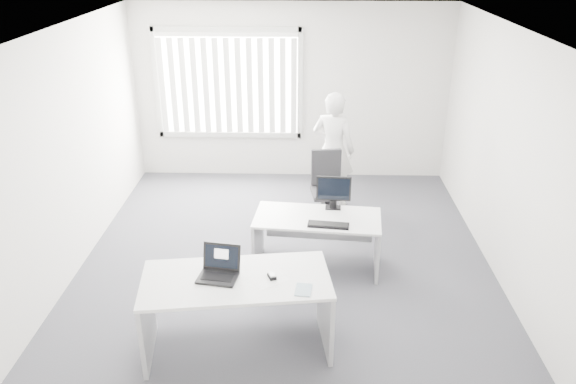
{
  "coord_description": "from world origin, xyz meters",
  "views": [
    {
      "loc": [
        0.2,
        -5.77,
        3.68
      ],
      "look_at": [
        0.03,
        0.15,
        0.97
      ],
      "focal_mm": 35.0,
      "sensor_mm": 36.0,
      "label": 1
    }
  ],
  "objects_px": {
    "office_chair": "(327,199)",
    "person": "(333,150)",
    "laptop": "(217,266)",
    "monitor": "(334,192)",
    "desk_near": "(237,298)",
    "desk_far": "(317,231)"
  },
  "relations": [
    {
      "from": "office_chair",
      "to": "person",
      "type": "distance_m",
      "value": 0.77
    },
    {
      "from": "laptop",
      "to": "office_chair",
      "type": "bearing_deg",
      "value": 77.17
    },
    {
      "from": "person",
      "to": "laptop",
      "type": "height_order",
      "value": "person"
    },
    {
      "from": "monitor",
      "to": "person",
      "type": "bearing_deg",
      "value": 91.16
    },
    {
      "from": "desk_near",
      "to": "office_chair",
      "type": "bearing_deg",
      "value": 63.41
    },
    {
      "from": "desk_far",
      "to": "office_chair",
      "type": "distance_m",
      "value": 1.27
    },
    {
      "from": "laptop",
      "to": "person",
      "type": "bearing_deg",
      "value": 78.95
    },
    {
      "from": "desk_near",
      "to": "laptop",
      "type": "height_order",
      "value": "laptop"
    },
    {
      "from": "desk_far",
      "to": "monitor",
      "type": "height_order",
      "value": "monitor"
    },
    {
      "from": "desk_near",
      "to": "monitor",
      "type": "xyz_separation_m",
      "value": [
        0.98,
        1.75,
        0.31
      ]
    },
    {
      "from": "person",
      "to": "desk_far",
      "type": "bearing_deg",
      "value": 101.59
    },
    {
      "from": "desk_far",
      "to": "monitor",
      "type": "relative_size",
      "value": 3.71
    },
    {
      "from": "desk_far",
      "to": "person",
      "type": "relative_size",
      "value": 0.9
    },
    {
      "from": "desk_far",
      "to": "monitor",
      "type": "xyz_separation_m",
      "value": [
        0.19,
        0.24,
        0.4
      ]
    },
    {
      "from": "desk_near",
      "to": "person",
      "type": "distance_m",
      "value": 3.46
    },
    {
      "from": "desk_far",
      "to": "laptop",
      "type": "height_order",
      "value": "laptop"
    },
    {
      "from": "desk_far",
      "to": "laptop",
      "type": "bearing_deg",
      "value": -116.57
    },
    {
      "from": "desk_far",
      "to": "person",
      "type": "xyz_separation_m",
      "value": [
        0.26,
        1.78,
        0.37
      ]
    },
    {
      "from": "office_chair",
      "to": "person",
      "type": "bearing_deg",
      "value": 72.61
    },
    {
      "from": "office_chair",
      "to": "person",
      "type": "xyz_separation_m",
      "value": [
        0.1,
        0.53,
        0.55
      ]
    },
    {
      "from": "desk_far",
      "to": "person",
      "type": "height_order",
      "value": "person"
    },
    {
      "from": "desk_near",
      "to": "laptop",
      "type": "distance_m",
      "value": 0.4
    }
  ]
}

